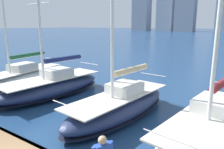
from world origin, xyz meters
TOP-DOWN VIEW (x-y plane):
  - sailboat_maroon at (-5.07, -6.28)m, footprint 3.90×8.52m
  - sailboat_tan at (-0.54, -6.21)m, footprint 3.16×7.86m
  - sailboat_navy at (5.26, -6.69)m, footprint 3.48×8.29m
  - sailboat_forest at (9.78, -7.05)m, footprint 3.93×9.74m

SIDE VIEW (x-z plane):
  - sailboat_forest at x=9.78m, z-range -5.44..6.77m
  - sailboat_maroon at x=-5.07m, z-range -4.93..6.32m
  - sailboat_navy at x=5.26m, z-range -3.94..5.37m
  - sailboat_tan at x=-0.54m, z-range -4.86..6.31m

